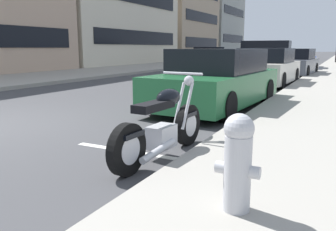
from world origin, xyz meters
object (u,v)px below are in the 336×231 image
parked_motorcycle (163,127)px  parked_car_near_corner (300,60)px  parked_car_second_in_row (266,68)px  crossing_truck (266,52)px  fire_hydrant (238,160)px  parked_car_at_intersection (218,80)px  parked_car_behind_motorcycle (295,63)px  car_opposite_curb (209,57)px

parked_motorcycle → parked_car_near_corner: parked_car_near_corner is taller
parked_car_second_in_row → parked_motorcycle: bearing=-174.2°
crossing_truck → fire_hydrant: (-27.65, -5.40, -0.47)m
parked_car_second_in_row → fire_hydrant: parked_car_second_in_row is taller
parked_car_at_intersection → parked_car_second_in_row: size_ratio=1.08×
parked_car_second_in_row → parked_car_behind_motorcycle: parked_car_second_in_row is taller
parked_car_second_in_row → parked_car_near_corner: (11.02, -0.02, -0.03)m
parked_car_second_in_row → parked_car_near_corner: parked_car_second_in_row is taller
parked_motorcycle → crossing_truck: size_ratio=0.39×
parked_motorcycle → parked_car_at_intersection: bearing=12.8°
parked_motorcycle → parked_car_behind_motorcycle: 15.34m
parked_car_at_intersection → car_opposite_curb: car_opposite_curb is taller
parked_car_at_intersection → crossing_truck: size_ratio=0.83×
parked_car_behind_motorcycle → fire_hydrant: 16.74m
parked_car_second_in_row → parked_car_near_corner: 11.02m
parked_car_behind_motorcycle → crossing_truck: crossing_truck is taller
parked_car_near_corner → crossing_truck: (5.47, 3.40, 0.40)m
parked_car_at_intersection → parked_car_near_corner: bearing=3.5°
parked_car_behind_motorcycle → fire_hydrant: parked_car_behind_motorcycle is taller
car_opposite_curb → parked_car_at_intersection: bearing=24.5°
parked_motorcycle → parked_car_behind_motorcycle: parked_car_behind_motorcycle is taller
parked_motorcycle → parked_car_behind_motorcycle: size_ratio=0.47×
fire_hydrant → parked_car_behind_motorcycle: bearing=5.7°
parked_car_at_intersection → car_opposite_curb: size_ratio=1.08×
parked_car_second_in_row → crossing_truck: bearing=13.7°
parked_motorcycle → parked_car_at_intersection: size_ratio=0.47×
parked_car_second_in_row → car_opposite_curb: bearing=31.7°
parked_car_behind_motorcycle → crossing_truck: bearing=22.3°
parked_car_near_corner → parked_car_at_intersection: bearing=177.9°
parked_car_second_in_row → parked_car_behind_motorcycle: bearing=-1.7°
parked_car_at_intersection → parked_car_near_corner: (16.81, -0.02, -0.03)m
parked_car_behind_motorcycle → parked_car_near_corner: parked_car_behind_motorcycle is taller
crossing_truck → parked_motorcycle: bearing=97.6°
parked_motorcycle → parked_car_at_intersection: parked_car_at_intersection is taller
parked_car_at_intersection → car_opposite_curb: 18.89m
parked_car_near_corner → parked_car_behind_motorcycle: bearing=-178.5°
parked_car_second_in_row → fire_hydrant: bearing=-167.7°
parked_motorcycle → parked_car_at_intersection: (4.06, 0.64, 0.25)m
parked_car_near_corner → parked_motorcycle: bearing=179.6°
parked_motorcycle → crossing_truck: crossing_truck is taller
parked_car_at_intersection → crossing_truck: crossing_truck is taller
parked_motorcycle → crossing_truck: (26.33, 4.03, 0.62)m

